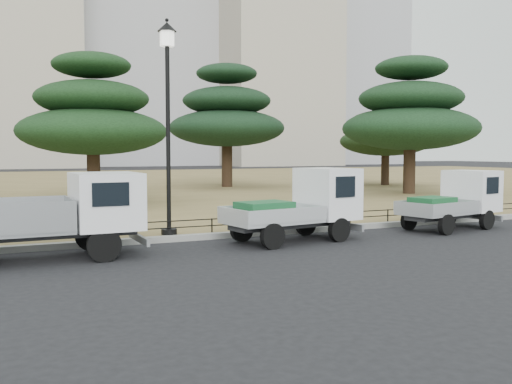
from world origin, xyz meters
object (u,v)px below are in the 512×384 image
truck_kei_front (301,205)px  street_lamp (168,92)px  truck_kei_rear (455,200)px  truck_large (52,212)px

truck_kei_front → street_lamp: (-3.21, 1.58, 3.01)m
street_lamp → truck_kei_rear: bearing=-9.9°
truck_kei_rear → street_lamp: (-8.68, 1.51, 3.08)m
truck_kei_front → truck_kei_rear: truck_kei_front is taller
truck_large → truck_kei_front: size_ratio=1.15×
truck_large → truck_kei_rear: size_ratio=1.21×
truck_large → street_lamp: (3.12, 1.65, 2.91)m
truck_kei_rear → truck_kei_front: bearing=169.4°
truck_large → street_lamp: 4.57m
truck_large → street_lamp: bearing=26.5°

